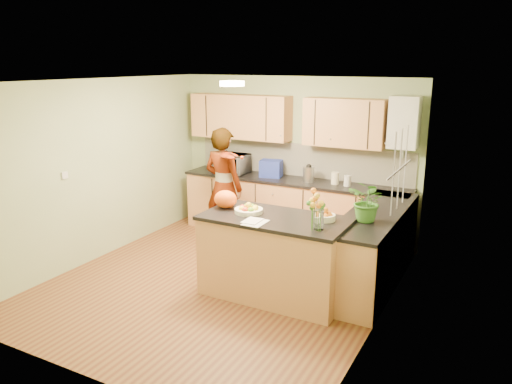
% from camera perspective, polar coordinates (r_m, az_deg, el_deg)
% --- Properties ---
extents(floor, '(4.50, 4.50, 0.00)m').
position_cam_1_polar(floor, '(6.47, -3.86, -10.17)').
color(floor, '#5D2D1A').
rests_on(floor, ground).
extents(ceiling, '(4.00, 4.50, 0.02)m').
position_cam_1_polar(ceiling, '(5.87, -4.29, 12.54)').
color(ceiling, white).
rests_on(ceiling, wall_back).
extents(wall_back, '(4.00, 0.02, 2.50)m').
position_cam_1_polar(wall_back, '(8.00, 4.49, 4.10)').
color(wall_back, '#8EA274').
rests_on(wall_back, floor).
extents(wall_front, '(4.00, 0.02, 2.50)m').
position_cam_1_polar(wall_front, '(4.39, -19.82, -5.76)').
color(wall_front, '#8EA274').
rests_on(wall_front, floor).
extents(wall_left, '(0.02, 4.50, 2.50)m').
position_cam_1_polar(wall_left, '(7.29, -17.55, 2.39)').
color(wall_left, '#8EA274').
rests_on(wall_left, floor).
extents(wall_right, '(0.02, 4.50, 2.50)m').
position_cam_1_polar(wall_right, '(5.30, 14.63, -1.87)').
color(wall_right, '#8EA274').
rests_on(wall_right, floor).
extents(back_counter, '(3.64, 0.62, 0.94)m').
position_cam_1_polar(back_counter, '(7.88, 4.17, -1.90)').
color(back_counter, '#B27647').
rests_on(back_counter, floor).
extents(right_counter, '(0.62, 2.24, 0.94)m').
position_cam_1_polar(right_counter, '(6.40, 13.37, -6.27)').
color(right_counter, '#B27647').
rests_on(right_counter, floor).
extents(splashback, '(3.60, 0.02, 0.52)m').
position_cam_1_polar(splashback, '(7.96, 5.10, 3.66)').
color(splashback, white).
rests_on(splashback, back_counter).
extents(upper_cabinets, '(3.20, 0.34, 0.70)m').
position_cam_1_polar(upper_cabinets, '(7.83, 2.89, 8.34)').
color(upper_cabinets, '#B27647').
rests_on(upper_cabinets, wall_back).
extents(boiler, '(0.40, 0.30, 0.86)m').
position_cam_1_polar(boiler, '(7.25, 16.60, 7.60)').
color(boiler, silver).
rests_on(boiler, wall_back).
extents(window_right, '(0.01, 1.30, 1.05)m').
position_cam_1_polar(window_right, '(5.80, 16.16, 2.50)').
color(window_right, silver).
rests_on(window_right, wall_right).
extents(light_switch, '(0.02, 0.09, 0.09)m').
position_cam_1_polar(light_switch, '(6.87, -21.03, 1.80)').
color(light_switch, silver).
rests_on(light_switch, wall_left).
extents(ceiling_lamp, '(0.30, 0.30, 0.07)m').
position_cam_1_polar(ceiling_lamp, '(6.13, -2.75, 12.29)').
color(ceiling_lamp, '#FFEABF').
rests_on(ceiling_lamp, ceiling).
extents(peninsula_island, '(1.71, 0.87, 0.98)m').
position_cam_1_polar(peninsula_island, '(5.94, 2.16, -7.35)').
color(peninsula_island, '#B27647').
rests_on(peninsula_island, floor).
extents(fruit_dish, '(0.34, 0.34, 0.12)m').
position_cam_1_polar(fruit_dish, '(5.91, -0.85, -1.94)').
color(fruit_dish, beige).
rests_on(fruit_dish, peninsula_island).
extents(orange_bowl, '(0.24, 0.24, 0.14)m').
position_cam_1_polar(orange_bowl, '(5.68, 7.88, -2.65)').
color(orange_bowl, beige).
rests_on(orange_bowl, peninsula_island).
extents(flower_vase, '(0.26, 0.26, 0.47)m').
position_cam_1_polar(flower_vase, '(5.30, 7.25, -1.05)').
color(flower_vase, silver).
rests_on(flower_vase, peninsula_island).
extents(orange_bag, '(0.36, 0.34, 0.22)m').
position_cam_1_polar(orange_bag, '(6.10, -3.51, -0.83)').
color(orange_bag, '#E85713').
rests_on(orange_bag, peninsula_island).
extents(papers, '(0.22, 0.30, 0.01)m').
position_cam_1_polar(papers, '(5.56, -0.07, -3.49)').
color(papers, white).
rests_on(papers, peninsula_island).
extents(violinist, '(0.71, 0.51, 1.79)m').
position_cam_1_polar(violinist, '(7.46, -3.73, 0.56)').
color(violinist, '#EAB68F').
rests_on(violinist, floor).
extents(violin, '(0.71, 0.62, 0.18)m').
position_cam_1_polar(violin, '(7.06, -3.35, 4.22)').
color(violin, '#4E0F04').
rests_on(violin, violinist).
extents(microwave, '(0.58, 0.40, 0.32)m').
position_cam_1_polar(microwave, '(8.18, -2.92, 3.29)').
color(microwave, silver).
rests_on(microwave, back_counter).
extents(blue_box, '(0.37, 0.30, 0.27)m').
position_cam_1_polar(blue_box, '(7.91, 1.74, 2.70)').
color(blue_box, navy).
rests_on(blue_box, back_counter).
extents(kettle, '(0.17, 0.17, 0.32)m').
position_cam_1_polar(kettle, '(7.60, 6.04, 2.11)').
color(kettle, '#B0B0B5').
rests_on(kettle, back_counter).
extents(jar_cream, '(0.14, 0.14, 0.18)m').
position_cam_1_polar(jar_cream, '(7.53, 9.03, 1.56)').
color(jar_cream, beige).
rests_on(jar_cream, back_counter).
extents(jar_white, '(0.11, 0.11, 0.16)m').
position_cam_1_polar(jar_white, '(7.44, 10.39, 1.26)').
color(jar_white, silver).
rests_on(jar_white, back_counter).
extents(potted_plant, '(0.53, 0.50, 0.48)m').
position_cam_1_polar(potted_plant, '(5.80, 12.73, -1.04)').
color(potted_plant, '#3E7B29').
rests_on(potted_plant, right_counter).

